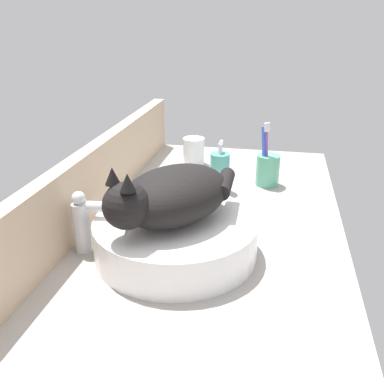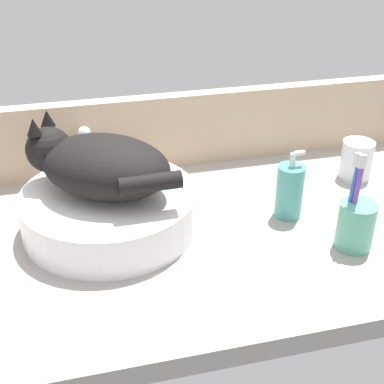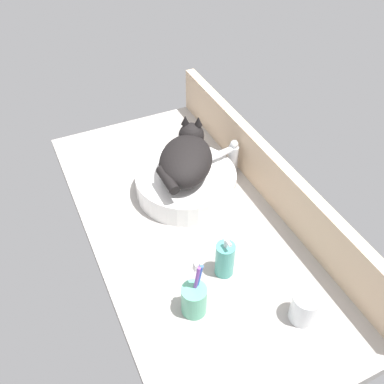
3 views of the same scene
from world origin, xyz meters
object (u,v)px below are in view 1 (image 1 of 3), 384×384
soap_dispenser (220,172)px  sink_basin (176,237)px  faucet (86,220)px  water_glass (194,152)px  cat (170,196)px  toothbrush_cup (267,169)px

soap_dispenser → sink_basin: bearing=173.2°
sink_basin → soap_dispenser: size_ratio=2.34×
faucet → water_glass: 60.30cm
sink_basin → cat: size_ratio=1.11×
soap_dispenser → toothbrush_cup: size_ratio=0.77×
cat → toothbrush_cup: 48.27cm
cat → faucet: (-1.35, 17.65, -6.38)cm
faucet → toothbrush_cup: bearing=-38.0°
sink_basin → soap_dispenser: 35.63cm
sink_basin → cat: bearing=149.6°
toothbrush_cup → water_glass: 28.16cm
cat → faucet: cat is taller
sink_basin → water_glass: bearing=7.4°
faucet → toothbrush_cup: toothbrush_cup is taller
cat → sink_basin: bearing=-30.4°
soap_dispenser → toothbrush_cup: 14.94cm
toothbrush_cup → water_glass: toothbrush_cup is taller
sink_basin → faucet: (-2.53, 18.35, 3.34)cm
faucet → soap_dispenser: size_ratio=0.95×
faucet → soap_dispenser: 44.10cm
faucet → soap_dispenser: (37.87, -22.55, -1.63)cm
faucet → toothbrush_cup: size_ratio=0.73×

